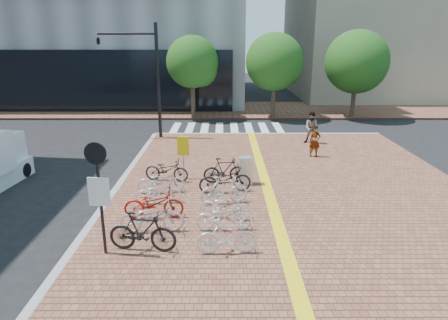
{
  "coord_description": "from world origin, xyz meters",
  "views": [
    {
      "loc": [
        0.26,
        -12.35,
        5.81
      ],
      "look_at": [
        0.29,
        2.47,
        1.3
      ],
      "focal_mm": 32.0,
      "sensor_mm": 36.0,
      "label": 1
    }
  ],
  "objects_px": {
    "bike_1": "(152,217)",
    "bike_11": "(225,170)",
    "bike_6": "(227,237)",
    "bike_10": "(225,179)",
    "bike_9": "(224,190)",
    "utility_box": "(246,171)",
    "bike_0": "(142,232)",
    "bike_4": "(161,181)",
    "bike_7": "(224,216)",
    "pedestrian_b": "(312,128)",
    "yellow_sign": "(183,150)",
    "bike_5": "(167,170)",
    "bike_8": "(225,206)",
    "bike_2": "(154,203)",
    "pedestrian_a": "(315,141)",
    "bike_3": "(158,192)",
    "notice_sign": "(99,185)",
    "traffic_light_pole": "(131,60)"
  },
  "relations": [
    {
      "from": "bike_1",
      "to": "bike_11",
      "type": "xyz_separation_m",
      "value": [
        2.21,
        4.41,
        0.02
      ]
    },
    {
      "from": "bike_7",
      "to": "yellow_sign",
      "type": "relative_size",
      "value": 0.96
    },
    {
      "from": "bike_4",
      "to": "notice_sign",
      "type": "height_order",
      "value": "notice_sign"
    },
    {
      "from": "bike_6",
      "to": "traffic_light_pole",
      "type": "bearing_deg",
      "value": 17.67
    },
    {
      "from": "bike_5",
      "to": "utility_box",
      "type": "bearing_deg",
      "value": -85.45
    },
    {
      "from": "bike_8",
      "to": "bike_11",
      "type": "distance_m",
      "value": 3.48
    },
    {
      "from": "bike_5",
      "to": "pedestrian_b",
      "type": "height_order",
      "value": "pedestrian_b"
    },
    {
      "from": "bike_0",
      "to": "bike_4",
      "type": "relative_size",
      "value": 1.07
    },
    {
      "from": "bike_9",
      "to": "utility_box",
      "type": "relative_size",
      "value": 1.52
    },
    {
      "from": "bike_7",
      "to": "bike_11",
      "type": "bearing_deg",
      "value": -3.9
    },
    {
      "from": "bike_11",
      "to": "pedestrian_a",
      "type": "height_order",
      "value": "pedestrian_a"
    },
    {
      "from": "bike_5",
      "to": "bike_7",
      "type": "height_order",
      "value": "bike_5"
    },
    {
      "from": "bike_2",
      "to": "utility_box",
      "type": "relative_size",
      "value": 1.71
    },
    {
      "from": "bike_11",
      "to": "pedestrian_b",
      "type": "bearing_deg",
      "value": -44.37
    },
    {
      "from": "pedestrian_b",
      "to": "utility_box",
      "type": "distance_m",
      "value": 7.72
    },
    {
      "from": "bike_4",
      "to": "bike_6",
      "type": "relative_size",
      "value": 1.05
    },
    {
      "from": "bike_0",
      "to": "pedestrian_a",
      "type": "relative_size",
      "value": 1.22
    },
    {
      "from": "bike_3",
      "to": "bike_11",
      "type": "bearing_deg",
      "value": -53.69
    },
    {
      "from": "bike_1",
      "to": "utility_box",
      "type": "distance_m",
      "value": 5.21
    },
    {
      "from": "bike_5",
      "to": "bike_10",
      "type": "height_order",
      "value": "bike_10"
    },
    {
      "from": "bike_4",
      "to": "pedestrian_b",
      "type": "distance_m",
      "value": 10.53
    },
    {
      "from": "bike_0",
      "to": "bike_7",
      "type": "xyz_separation_m",
      "value": [
        2.26,
        1.24,
        -0.12
      ]
    },
    {
      "from": "bike_0",
      "to": "bike_6",
      "type": "distance_m",
      "value": 2.34
    },
    {
      "from": "bike_6",
      "to": "bike_10",
      "type": "xyz_separation_m",
      "value": [
        -0.03,
        4.58,
        0.02
      ]
    },
    {
      "from": "bike_2",
      "to": "pedestrian_b",
      "type": "relative_size",
      "value": 1.08
    },
    {
      "from": "bike_1",
      "to": "utility_box",
      "type": "height_order",
      "value": "utility_box"
    },
    {
      "from": "pedestrian_a",
      "to": "bike_3",
      "type": "bearing_deg",
      "value": -145.39
    },
    {
      "from": "bike_11",
      "to": "utility_box",
      "type": "xyz_separation_m",
      "value": [
        0.85,
        -0.2,
        0.04
      ]
    },
    {
      "from": "bike_0",
      "to": "bike_11",
      "type": "relative_size",
      "value": 1.1
    },
    {
      "from": "bike_11",
      "to": "bike_8",
      "type": "bearing_deg",
      "value": 173.52
    },
    {
      "from": "bike_9",
      "to": "pedestrian_b",
      "type": "relative_size",
      "value": 0.96
    },
    {
      "from": "bike_2",
      "to": "bike_5",
      "type": "relative_size",
      "value": 1.05
    },
    {
      "from": "bike_1",
      "to": "traffic_light_pole",
      "type": "relative_size",
      "value": 0.29
    },
    {
      "from": "bike_6",
      "to": "pedestrian_b",
      "type": "xyz_separation_m",
      "value": [
        4.87,
        12.05,
        0.39
      ]
    },
    {
      "from": "bike_1",
      "to": "bike_10",
      "type": "relative_size",
      "value": 0.95
    },
    {
      "from": "bike_5",
      "to": "notice_sign",
      "type": "bearing_deg",
      "value": -177.75
    },
    {
      "from": "bike_2",
      "to": "bike_6",
      "type": "xyz_separation_m",
      "value": [
        2.37,
        -2.29,
        0.0
      ]
    },
    {
      "from": "yellow_sign",
      "to": "bike_11",
      "type": "bearing_deg",
      "value": -14.4
    },
    {
      "from": "pedestrian_a",
      "to": "traffic_light_pole",
      "type": "bearing_deg",
      "value": 150.74
    },
    {
      "from": "bike_8",
      "to": "bike_5",
      "type": "bearing_deg",
      "value": 45.31
    },
    {
      "from": "pedestrian_a",
      "to": "bike_6",
      "type": "bearing_deg",
      "value": -121.48
    },
    {
      "from": "bike_7",
      "to": "bike_11",
      "type": "height_order",
      "value": "bike_11"
    },
    {
      "from": "bike_4",
      "to": "traffic_light_pole",
      "type": "bearing_deg",
      "value": 9.42
    },
    {
      "from": "bike_5",
      "to": "traffic_light_pole",
      "type": "distance_m",
      "value": 9.18
    },
    {
      "from": "bike_9",
      "to": "utility_box",
      "type": "height_order",
      "value": "utility_box"
    },
    {
      "from": "bike_6",
      "to": "yellow_sign",
      "type": "bearing_deg",
      "value": 12.13
    },
    {
      "from": "bike_9",
      "to": "bike_8",
      "type": "bearing_deg",
      "value": 169.69
    },
    {
      "from": "notice_sign",
      "to": "bike_2",
      "type": "bearing_deg",
      "value": 66.95
    },
    {
      "from": "bike_5",
      "to": "bike_11",
      "type": "height_order",
      "value": "bike_11"
    },
    {
      "from": "bike_5",
      "to": "pedestrian_b",
      "type": "relative_size",
      "value": 1.03
    }
  ]
}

